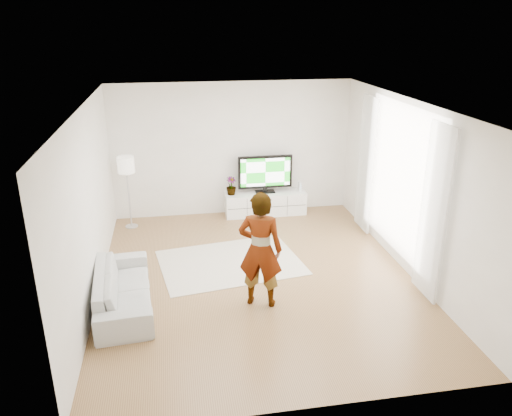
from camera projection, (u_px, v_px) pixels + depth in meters
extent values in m
plane|color=#9A7245|center=(257.00, 277.00, 8.18)|extent=(6.00, 6.00, 0.00)
plane|color=white|center=(257.00, 105.00, 7.18)|extent=(6.00, 6.00, 0.00)
cube|color=white|center=(89.00, 206.00, 7.29)|extent=(0.02, 6.00, 2.80)
cube|color=white|center=(409.00, 188.00, 8.08)|extent=(0.02, 6.00, 2.80)
cube|color=white|center=(233.00, 149.00, 10.44)|extent=(5.00, 0.02, 2.80)
cube|color=white|center=(309.00, 297.00, 4.92)|extent=(5.00, 0.02, 2.80)
cube|color=white|center=(400.00, 180.00, 8.33)|extent=(0.01, 2.60, 2.50)
cube|color=white|center=(433.00, 213.00, 7.16)|extent=(0.04, 0.70, 2.60)
cube|color=white|center=(366.00, 165.00, 9.55)|extent=(0.04, 0.70, 2.60)
cube|color=white|center=(265.00, 203.00, 10.74)|extent=(1.73, 0.49, 0.49)
cube|color=black|center=(267.00, 207.00, 10.52)|extent=(1.67, 0.00, 0.01)
cube|color=black|center=(247.00, 208.00, 10.45)|extent=(0.01, 0.00, 0.43)
cube|color=black|center=(287.00, 206.00, 10.59)|extent=(0.01, 0.00, 0.43)
cube|color=black|center=(265.00, 192.00, 10.68)|extent=(0.41, 0.23, 0.02)
cube|color=black|center=(265.00, 189.00, 10.66)|extent=(0.08, 0.05, 0.08)
cube|color=black|center=(265.00, 172.00, 10.52)|extent=(1.15, 0.06, 0.70)
cube|color=green|center=(265.00, 172.00, 10.49)|extent=(1.05, 0.01, 0.60)
cube|color=white|center=(300.00, 186.00, 10.74)|extent=(0.05, 0.15, 0.20)
cube|color=#4CB2FF|center=(301.00, 187.00, 10.67)|extent=(0.01, 0.00, 0.11)
imported|color=#3F7238|center=(231.00, 186.00, 10.47)|extent=(0.28, 0.28, 0.38)
cube|color=beige|center=(230.00, 262.00, 8.65)|extent=(2.60, 2.04, 0.01)
imported|color=#334772|center=(260.00, 250.00, 7.11)|extent=(0.74, 0.61, 1.74)
imported|color=#ADADA9|center=(123.00, 289.00, 7.26)|extent=(0.92, 2.02, 0.57)
cylinder|color=silver|center=(132.00, 226.00, 10.15)|extent=(0.25, 0.25, 0.02)
cylinder|color=silver|center=(129.00, 200.00, 9.95)|extent=(0.03, 0.03, 1.13)
cylinder|color=white|center=(126.00, 165.00, 9.69)|extent=(0.33, 0.33, 0.32)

